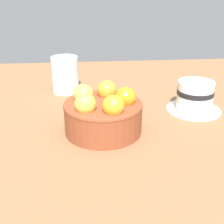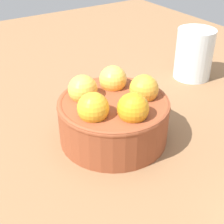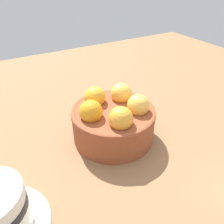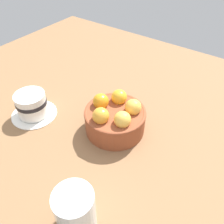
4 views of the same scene
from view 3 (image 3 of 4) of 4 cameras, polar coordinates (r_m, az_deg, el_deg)
name	(u,v)px [view 3 (image 3 of 4)]	position (r cm, az deg, el deg)	size (l,w,h in cm)	color
ground_plane	(113,143)	(47.79, 0.30, -8.03)	(141.07, 116.46, 4.02)	brown
terracotta_bowl	(113,119)	(43.82, 0.32, -1.83)	(16.41, 16.41, 9.84)	brown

